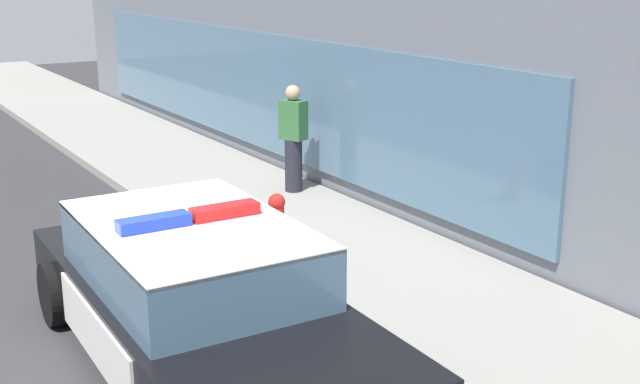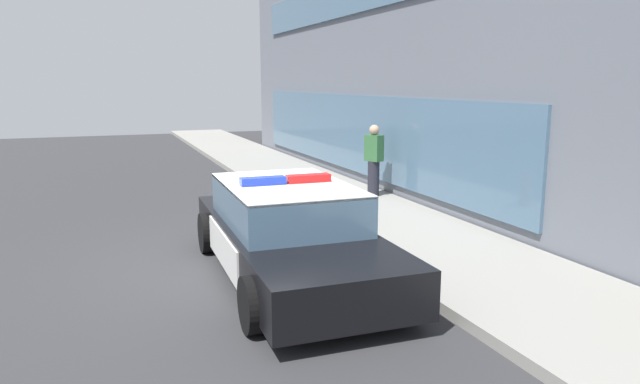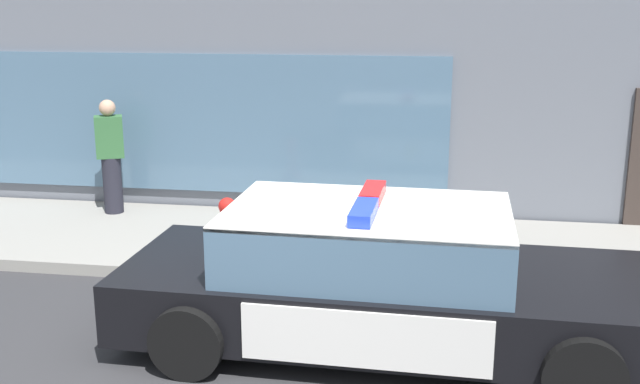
{
  "view_description": "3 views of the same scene",
  "coord_description": "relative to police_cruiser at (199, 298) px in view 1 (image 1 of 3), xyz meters",
  "views": [
    {
      "loc": [
        7.59,
        -2.11,
        3.69
      ],
      "look_at": [
        0.7,
        2.23,
        1.37
      ],
      "focal_mm": 45.31,
      "sensor_mm": 36.0,
      "label": 1
    },
    {
      "loc": [
        8.84,
        -1.89,
        2.85
      ],
      "look_at": [
        0.64,
        1.31,
        1.15
      ],
      "focal_mm": 31.95,
      "sensor_mm": 36.0,
      "label": 2
    },
    {
      "loc": [
        1.58,
        -6.17,
        3.3
      ],
      "look_at": [
        0.34,
        1.64,
        1.26
      ],
      "focal_mm": 42.34,
      "sensor_mm": 36.0,
      "label": 3
    }
  ],
  "objects": [
    {
      "name": "sidewalk",
      "position": [
        -1.1,
        2.71,
        -0.61
      ],
      "size": [
        48.0,
        2.8,
        0.15
      ],
      "primitive_type": "cube",
      "color": "gray",
      "rests_on": "ground"
    },
    {
      "name": "police_cruiser",
      "position": [
        0.0,
        0.0,
        0.0
      ],
      "size": [
        5.15,
        2.27,
        1.49
      ],
      "rotation": [
        0.0,
        0.0,
        -0.03
      ],
      "color": "black",
      "rests_on": "ground"
    },
    {
      "name": "ground",
      "position": [
        -1.1,
        -0.64,
        -0.68
      ],
      "size": [
        48.0,
        48.0,
        0.0
      ],
      "primitive_type": "plane",
      "color": "#303033"
    },
    {
      "name": "pedestrian_on_sidewalk",
      "position": [
        -4.33,
        3.56,
        0.33
      ],
      "size": [
        0.47,
        0.4,
        1.71
      ],
      "rotation": [
        0.0,
        0.0,
        1.99
      ],
      "color": "#23232D",
      "rests_on": "sidewalk"
    },
    {
      "name": "fire_hydrant",
      "position": [
        -2.1,
        2.01,
        -0.18
      ],
      "size": [
        0.34,
        0.39,
        0.73
      ],
      "color": "red",
      "rests_on": "sidewalk"
    }
  ]
}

